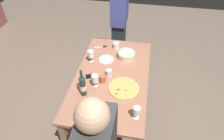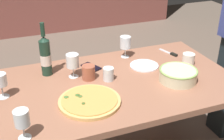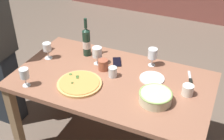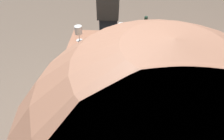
{
  "view_description": "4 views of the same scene",
  "coord_description": "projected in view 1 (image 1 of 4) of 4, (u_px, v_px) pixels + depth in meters",
  "views": [
    {
      "loc": [
        -1.81,
        -0.33,
        2.46
      ],
      "look_at": [
        0.0,
        0.0,
        0.84
      ],
      "focal_mm": 32.28,
      "sensor_mm": 36.0,
      "label": 1
    },
    {
      "loc": [
        -0.58,
        -1.52,
        1.67
      ],
      "look_at": [
        0.0,
        0.0,
        0.84
      ],
      "focal_mm": 47.05,
      "sensor_mm": 36.0,
      "label": 2
    },
    {
      "loc": [
        0.78,
        -1.75,
        2.13
      ],
      "look_at": [
        0.0,
        0.0,
        0.84
      ],
      "focal_mm": 46.89,
      "sensor_mm": 36.0,
      "label": 3
    },
    {
      "loc": [
        1.27,
        0.06,
        1.82
      ],
      "look_at": [
        0.0,
        0.0,
        0.84
      ],
      "focal_mm": 34.37,
      "sensor_mm": 36.0,
      "label": 4
    }
  ],
  "objects": [
    {
      "name": "ground_plane",
      "position": [
        112.0,
        112.0,
        3.01
      ],
      "size": [
        8.0,
        8.0,
        0.0
      ],
      "primitive_type": "plane",
      "color": "#6B5B4E"
    },
    {
      "name": "dining_table",
      "position": [
        112.0,
        81.0,
        2.58
      ],
      "size": [
        1.6,
        0.9,
        0.75
      ],
      "color": "#9A644B",
      "rests_on": "ground"
    },
    {
      "name": "pizza",
      "position": [
        124.0,
        88.0,
        2.33
      ],
      "size": [
        0.35,
        0.35,
        0.03
      ],
      "color": "#E3B267",
      "rests_on": "dining_table"
    },
    {
      "name": "serving_bowl",
      "position": [
        127.0,
        55.0,
        2.76
      ],
      "size": [
        0.24,
        0.24,
        0.08
      ],
      "color": "beige",
      "rests_on": "dining_table"
    },
    {
      "name": "wine_bottle",
      "position": [
        83.0,
        86.0,
        2.19
      ],
      "size": [
        0.07,
        0.07,
        0.36
      ],
      "color": "#1D3A2B",
      "rests_on": "dining_table"
    },
    {
      "name": "wine_glass_near_pizza",
      "position": [
        95.0,
        79.0,
        2.31
      ],
      "size": [
        0.08,
        0.08,
        0.16
      ],
      "color": "white",
      "rests_on": "dining_table"
    },
    {
      "name": "wine_glass_by_bottle",
      "position": [
        94.0,
        111.0,
        1.97
      ],
      "size": [
        0.07,
        0.07,
        0.15
      ],
      "color": "white",
      "rests_on": "dining_table"
    },
    {
      "name": "wine_glass_far_left",
      "position": [
        91.0,
        54.0,
        2.65
      ],
      "size": [
        0.08,
        0.08,
        0.16
      ],
      "color": "white",
      "rests_on": "dining_table"
    },
    {
      "name": "wine_glass_far_right",
      "position": [
        137.0,
        111.0,
        1.97
      ],
      "size": [
        0.07,
        0.07,
        0.16
      ],
      "color": "white",
      "rests_on": "dining_table"
    },
    {
      "name": "cup_amber",
      "position": [
        116.0,
        45.0,
        2.93
      ],
      "size": [
        0.09,
        0.09,
        0.08
      ],
      "primitive_type": "cylinder",
      "color": "white",
      "rests_on": "dining_table"
    },
    {
      "name": "cup_ceramic",
      "position": [
        102.0,
        78.0,
        2.4
      ],
      "size": [
        0.09,
        0.09,
        0.09
      ],
      "primitive_type": "cylinder",
      "color": "#A6583F",
      "rests_on": "dining_table"
    },
    {
      "name": "cup_spare",
      "position": [
        109.0,
        73.0,
        2.48
      ],
      "size": [
        0.07,
        0.07,
        0.09
      ],
      "primitive_type": "cylinder",
      "color": "white",
      "rests_on": "dining_table"
    },
    {
      "name": "side_plate",
      "position": [
        106.0,
        59.0,
        2.75
      ],
      "size": [
        0.2,
        0.2,
        0.01
      ],
      "primitive_type": "cylinder",
      "color": "white",
      "rests_on": "dining_table"
    },
    {
      "name": "cell_phone",
      "position": [
        92.0,
        76.0,
        2.5
      ],
      "size": [
        0.13,
        0.16,
        0.01
      ],
      "primitive_type": "cube",
      "rotation": [
        0.0,
        0.0,
        0.45
      ],
      "color": "black",
      "rests_on": "dining_table"
    },
    {
      "name": "pizza_knife",
      "position": [
        102.0,
        47.0,
        2.97
      ],
      "size": [
        0.07,
        0.18,
        0.02
      ],
      "color": "silver",
      "rests_on": "dining_table"
    },
    {
      "name": "person_host",
      "position": [
        119.0,
        20.0,
        3.28
      ],
      "size": [
        0.41,
        0.24,
        1.77
      ],
      "rotation": [
        0.0,
        0.0,
        -3.06
      ],
      "color": "#1F2A2E",
      "rests_on": "ground"
    }
  ]
}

